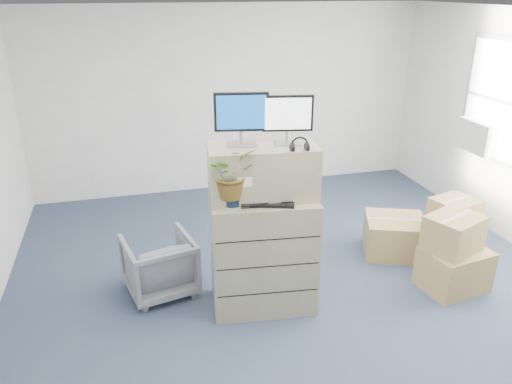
# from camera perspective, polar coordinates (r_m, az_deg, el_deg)

# --- Properties ---
(ground) EXTENTS (7.00, 7.00, 0.00)m
(ground) POSITION_cam_1_polar(r_m,az_deg,el_deg) (5.18, 5.71, -13.21)
(ground) COLOR #273547
(ground) RESTS_ON ground
(wall_back) EXTENTS (6.00, 0.02, 2.80)m
(wall_back) POSITION_cam_1_polar(r_m,az_deg,el_deg) (7.75, -3.10, 10.45)
(wall_back) COLOR silver
(wall_back) RESTS_ON ground
(ac_unit) EXTENTS (0.24, 0.60, 0.40)m
(ac_unit) POSITION_cam_1_polar(r_m,az_deg,el_deg) (7.16, 24.10, 5.84)
(ac_unit) COLOR silver
(ac_unit) RESTS_ON wall_right
(filing_cabinet_lower) EXTENTS (1.07, 0.73, 1.17)m
(filing_cabinet_lower) POSITION_cam_1_polar(r_m,az_deg,el_deg) (4.95, 0.80, -6.94)
(filing_cabinet_lower) COLOR gray
(filing_cabinet_lower) RESTS_ON ground
(filing_cabinet_upper) EXTENTS (1.05, 0.61, 0.50)m
(filing_cabinet_upper) POSITION_cam_1_polar(r_m,az_deg,el_deg) (4.65, 0.75, 2.40)
(filing_cabinet_upper) COLOR gray
(filing_cabinet_upper) RESTS_ON filing_cabinet_lower
(monitor_left) EXTENTS (0.49, 0.23, 0.48)m
(monitor_left) POSITION_cam_1_polar(r_m,az_deg,el_deg) (4.50, -1.68, 8.67)
(monitor_left) COLOR #99999E
(monitor_left) RESTS_ON filing_cabinet_upper
(monitor_right) EXTENTS (0.46, 0.22, 0.45)m
(monitor_right) POSITION_cam_1_polar(r_m,az_deg,el_deg) (4.54, 3.65, 8.53)
(monitor_right) COLOR #99999E
(monitor_right) RESTS_ON filing_cabinet_upper
(headphones) EXTENTS (0.16, 0.04, 0.16)m
(headphones) POSITION_cam_1_polar(r_m,az_deg,el_deg) (4.44, 5.01, 5.34)
(headphones) COLOR black
(headphones) RESTS_ON filing_cabinet_upper
(keyboard) EXTENTS (0.58, 0.39, 0.03)m
(keyboard) POSITION_cam_1_polar(r_m,az_deg,el_deg) (4.58, 1.00, -1.11)
(keyboard) COLOR black
(keyboard) RESTS_ON filing_cabinet_lower
(mouse) EXTENTS (0.12, 0.08, 0.04)m
(mouse) POSITION_cam_1_polar(r_m,az_deg,el_deg) (4.67, 4.44, -0.59)
(mouse) COLOR silver
(mouse) RESTS_ON filing_cabinet_lower
(water_bottle) EXTENTS (0.09, 0.09, 0.31)m
(water_bottle) POSITION_cam_1_polar(r_m,az_deg,el_deg) (4.72, 1.87, 1.50)
(water_bottle) COLOR #9B9EA4
(water_bottle) RESTS_ON filing_cabinet_lower
(phone_dock) EXTENTS (0.08, 0.07, 0.15)m
(phone_dock) POSITION_cam_1_polar(r_m,az_deg,el_deg) (4.68, -0.12, -0.07)
(phone_dock) COLOR silver
(phone_dock) RESTS_ON filing_cabinet_lower
(external_drive) EXTENTS (0.21, 0.16, 0.06)m
(external_drive) POSITION_cam_1_polar(r_m,az_deg,el_deg) (4.86, 4.32, 0.50)
(external_drive) COLOR black
(external_drive) RESTS_ON filing_cabinet_lower
(tissue_box) EXTENTS (0.31, 0.19, 0.11)m
(tissue_box) POSITION_cam_1_polar(r_m,az_deg,el_deg) (4.81, 5.13, 1.33)
(tissue_box) COLOR #4682EE
(tissue_box) RESTS_ON external_drive
(potted_plant) EXTENTS (0.48, 0.52, 0.46)m
(potted_plant) POSITION_cam_1_polar(r_m,az_deg,el_deg) (4.43, -2.81, 1.49)
(potted_plant) COLOR #8AA585
(potted_plant) RESTS_ON filing_cabinet_lower
(office_chair) EXTENTS (0.79, 0.76, 0.69)m
(office_chair) POSITION_cam_1_polar(r_m,az_deg,el_deg) (5.35, -11.00, -7.92)
(office_chair) COLOR slate
(office_chair) RESTS_ON ground
(cardboard_boxes) EXTENTS (1.67, 1.56, 0.84)m
(cardboard_boxes) POSITION_cam_1_polar(r_m,az_deg,el_deg) (6.13, 19.91, -5.11)
(cardboard_boxes) COLOR olive
(cardboard_boxes) RESTS_ON ground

